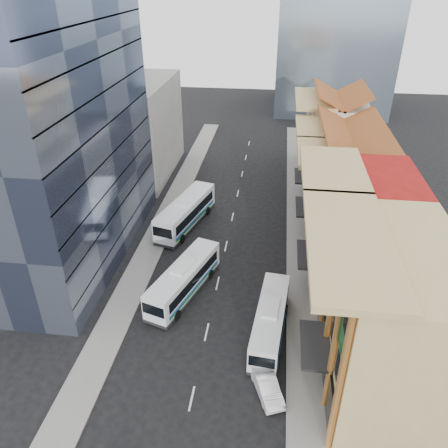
# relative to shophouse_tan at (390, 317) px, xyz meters

# --- Properties ---
(ground) EXTENTS (200.00, 200.00, 0.00)m
(ground) POSITION_rel_shophouse_tan_xyz_m (-14.00, -5.00, -6.00)
(ground) COLOR black
(ground) RESTS_ON ground
(sidewalk_right) EXTENTS (3.00, 90.00, 0.15)m
(sidewalk_right) POSITION_rel_shophouse_tan_xyz_m (-5.50, 17.00, -5.92)
(sidewalk_right) COLOR slate
(sidewalk_right) RESTS_ON ground
(sidewalk_left) EXTENTS (3.00, 90.00, 0.15)m
(sidewalk_left) POSITION_rel_shophouse_tan_xyz_m (-22.50, 17.00, -5.92)
(sidewalk_left) COLOR slate
(sidewalk_left) RESTS_ON ground
(shophouse_tan) EXTENTS (8.00, 14.00, 12.00)m
(shophouse_tan) POSITION_rel_shophouse_tan_xyz_m (0.00, 0.00, 0.00)
(shophouse_tan) COLOR tan
(shophouse_tan) RESTS_ON ground
(shophouse_red) EXTENTS (8.00, 10.00, 12.00)m
(shophouse_red) POSITION_rel_shophouse_tan_xyz_m (0.00, 12.00, 0.00)
(shophouse_red) COLOR maroon
(shophouse_red) RESTS_ON ground
(shophouse_cream_near) EXTENTS (8.00, 9.00, 10.00)m
(shophouse_cream_near) POSITION_rel_shophouse_tan_xyz_m (0.00, 21.50, -1.00)
(shophouse_cream_near) COLOR beige
(shophouse_cream_near) RESTS_ON ground
(shophouse_cream_mid) EXTENTS (8.00, 9.00, 10.00)m
(shophouse_cream_mid) POSITION_rel_shophouse_tan_xyz_m (0.00, 30.50, -1.00)
(shophouse_cream_mid) COLOR beige
(shophouse_cream_mid) RESTS_ON ground
(shophouse_cream_far) EXTENTS (8.00, 12.00, 11.00)m
(shophouse_cream_far) POSITION_rel_shophouse_tan_xyz_m (0.00, 41.00, -0.50)
(shophouse_cream_far) COLOR beige
(shophouse_cream_far) RESTS_ON ground
(office_tower) EXTENTS (12.00, 26.00, 30.00)m
(office_tower) POSITION_rel_shophouse_tan_xyz_m (-31.00, 14.00, 9.00)
(office_tower) COLOR #39415A
(office_tower) RESTS_ON ground
(office_block_far) EXTENTS (10.00, 18.00, 14.00)m
(office_block_far) POSITION_rel_shophouse_tan_xyz_m (-30.00, 37.00, 1.00)
(office_block_far) COLOR gray
(office_block_far) RESTS_ON ground
(bus_left_near) EXTENTS (5.75, 11.15, 3.49)m
(bus_left_near) POSITION_rel_shophouse_tan_xyz_m (-17.01, 8.04, -4.25)
(bus_left_near) COLOR silver
(bus_left_near) RESTS_ON ground
(bus_left_far) EXTENTS (5.71, 12.18, 3.81)m
(bus_left_far) POSITION_rel_shophouse_tan_xyz_m (-19.50, 21.13, -4.10)
(bus_left_far) COLOR silver
(bus_left_far) RESTS_ON ground
(bus_right) EXTENTS (3.33, 10.31, 3.25)m
(bus_right) POSITION_rel_shophouse_tan_xyz_m (-8.50, 3.42, -4.38)
(bus_right) COLOR silver
(bus_right) RESTS_ON ground
(sedan_right) EXTENTS (2.97, 4.51, 1.41)m
(sedan_right) POSITION_rel_shophouse_tan_xyz_m (-8.50, -2.68, -5.30)
(sedan_right) COLOR white
(sedan_right) RESTS_ON ground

